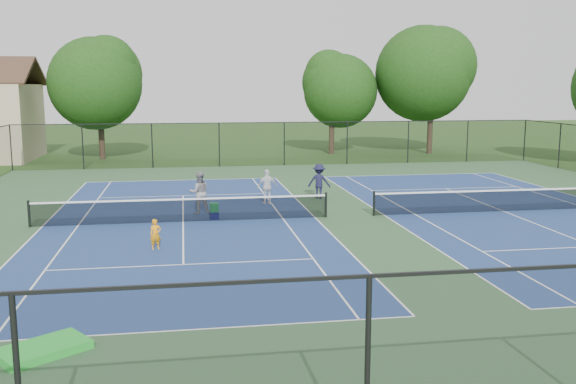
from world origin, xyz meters
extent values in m
plane|color=#234716|center=(0.00, 0.00, 0.00)|extent=(140.00, 140.00, 0.00)
cube|color=#325933|center=(0.00, 0.00, 0.00)|extent=(36.00, 36.00, 0.01)
cube|color=navy|center=(-7.00, 0.00, 0.01)|extent=(10.97, 23.77, 0.00)
cube|color=white|center=(-7.00, 11.88, 0.01)|extent=(10.97, 0.06, 0.00)
cube|color=white|center=(-7.00, -11.88, 0.01)|extent=(10.97, 0.06, 0.00)
cube|color=white|center=(-12.48, 0.00, 0.01)|extent=(0.06, 23.77, 0.00)
cube|color=white|center=(-1.51, 0.00, 0.01)|extent=(0.06, 23.77, 0.00)
cube|color=white|center=(-11.12, 0.00, 0.01)|extent=(0.06, 23.77, 0.00)
cube|color=white|center=(-2.88, 0.00, 0.01)|extent=(0.06, 23.77, 0.00)
cube|color=white|center=(-7.00, 6.40, 0.01)|extent=(8.23, 0.06, 0.00)
cube|color=white|center=(-7.00, -6.40, 0.01)|extent=(8.23, 0.06, 0.00)
cube|color=white|center=(-7.00, 0.00, 0.01)|extent=(0.06, 12.80, 0.00)
cylinder|color=black|center=(-12.95, 0.00, 0.54)|extent=(0.10, 0.10, 1.07)
cylinder|color=black|center=(-1.05, 0.00, 0.54)|extent=(0.10, 0.10, 1.07)
cube|color=black|center=(-7.00, 0.00, 0.47)|extent=(11.90, 0.01, 0.90)
cube|color=white|center=(-7.00, 0.00, 0.95)|extent=(11.90, 0.04, 0.07)
cube|color=navy|center=(7.00, 0.00, 0.01)|extent=(10.97, 23.77, 0.00)
cube|color=white|center=(7.00, 11.88, 0.01)|extent=(10.97, 0.06, 0.00)
cube|color=white|center=(1.51, 0.00, 0.01)|extent=(0.06, 23.77, 0.00)
cube|color=white|center=(2.88, 0.00, 0.01)|extent=(0.06, 23.77, 0.00)
cube|color=white|center=(7.00, 6.40, 0.01)|extent=(8.23, 0.06, 0.00)
cube|color=white|center=(7.00, 0.00, 0.01)|extent=(0.06, 12.80, 0.00)
cylinder|color=black|center=(1.05, 0.00, 0.54)|extent=(0.10, 0.10, 1.07)
cube|color=black|center=(7.00, 0.00, 0.47)|extent=(11.90, 0.01, 0.90)
cube|color=white|center=(7.00, 0.00, 0.95)|extent=(11.90, 0.04, 0.07)
cylinder|color=black|center=(-18.00, 18.00, 1.50)|extent=(0.08, 0.08, 3.00)
cylinder|color=black|center=(-13.50, 18.00, 1.50)|extent=(0.08, 0.08, 3.00)
cylinder|color=black|center=(-9.00, 18.00, 1.50)|extent=(0.08, 0.08, 3.00)
cylinder|color=black|center=(-4.50, 18.00, 1.50)|extent=(0.08, 0.08, 3.00)
cylinder|color=black|center=(-4.50, -18.00, 1.50)|extent=(0.08, 0.08, 3.00)
cylinder|color=black|center=(0.00, 18.00, 1.50)|extent=(0.08, 0.08, 3.00)
cylinder|color=black|center=(4.50, 18.00, 1.50)|extent=(0.08, 0.08, 3.00)
cylinder|color=black|center=(9.00, 18.00, 1.50)|extent=(0.08, 0.08, 3.00)
cylinder|color=black|center=(13.50, 18.00, 1.50)|extent=(0.08, 0.08, 3.00)
cylinder|color=black|center=(18.00, 18.00, 1.50)|extent=(0.08, 0.08, 3.00)
cylinder|color=black|center=(18.00, 13.50, 1.50)|extent=(0.08, 0.08, 3.00)
cube|color=black|center=(0.00, 18.00, 1.50)|extent=(36.00, 0.01, 3.00)
cube|color=black|center=(0.00, 18.00, 3.00)|extent=(36.00, 0.05, 0.05)
cylinder|color=#2D2116|center=(-13.00, 24.00, 1.89)|extent=(0.44, 0.44, 3.78)
sphere|color=#183D10|center=(-13.00, 24.00, 5.65)|extent=(6.80, 6.80, 6.80)
sphere|color=#183D10|center=(-13.00, 24.00, 6.31)|extent=(5.58, 5.58, 5.58)
sphere|color=#183D10|center=(-13.00, 24.00, 6.98)|extent=(4.35, 4.35, 4.35)
cylinder|color=#2D2116|center=(5.00, 25.00, 1.71)|extent=(0.44, 0.44, 3.42)
sphere|color=#183D10|center=(5.00, 25.00, 5.07)|extent=(6.00, 6.00, 6.00)
sphere|color=#183D10|center=(5.00, 25.00, 5.77)|extent=(4.92, 4.92, 4.92)
sphere|color=#183D10|center=(5.00, 25.00, 6.48)|extent=(3.84, 3.84, 3.84)
cylinder|color=#2D2116|center=(13.00, 24.00, 2.16)|extent=(0.44, 0.44, 4.32)
sphere|color=#183D10|center=(13.00, 24.00, 6.46)|extent=(7.80, 7.80, 7.80)
sphere|color=#183D10|center=(13.00, 24.00, 7.08)|extent=(6.40, 6.40, 6.40)
sphere|color=#183D10|center=(13.00, 24.00, 7.69)|extent=(4.99, 4.99, 4.99)
imported|color=orange|center=(-7.91, -4.32, 0.53)|extent=(0.43, 0.33, 1.05)
imported|color=gray|center=(-6.28, 1.76, 0.93)|extent=(0.98, 0.81, 1.85)
imported|color=silver|center=(-3.08, 3.50, 0.82)|extent=(1.02, 0.55, 1.65)
imported|color=#181836|center=(-0.38, 4.51, 0.86)|extent=(1.27, 1.01, 1.72)
cube|color=navy|center=(-5.72, 0.40, 0.15)|extent=(0.38, 0.32, 0.31)
cube|color=green|center=(-5.72, 0.40, 0.50)|extent=(0.37, 0.31, 0.38)
cube|color=#1C9F16|center=(-9.88, -12.69, 0.10)|extent=(2.03, 1.86, 0.18)
camera|label=1|loc=(-6.88, -25.91, 5.49)|focal=40.00mm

